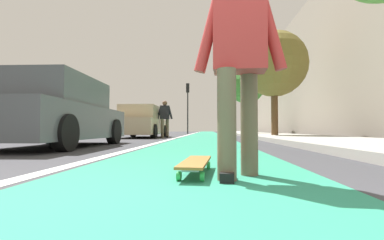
% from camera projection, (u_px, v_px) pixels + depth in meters
% --- Properties ---
extents(ground_plane, '(80.00, 80.00, 0.00)m').
position_uv_depth(ground_plane, '(204.00, 139.00, 10.96)').
color(ground_plane, '#38383D').
extents(bike_lane_paint, '(56.00, 2.17, 0.00)m').
position_uv_depth(bike_lane_paint, '(206.00, 134.00, 24.93)').
color(bike_lane_paint, '#288466').
rests_on(bike_lane_paint, ground).
extents(lane_stripe_white, '(52.00, 0.16, 0.01)m').
position_uv_depth(lane_stripe_white, '(190.00, 134.00, 21.01)').
color(lane_stripe_white, silver).
rests_on(lane_stripe_white, ground).
extents(sidewalk_curb, '(52.00, 3.20, 0.13)m').
position_uv_depth(sidewalk_curb, '(257.00, 134.00, 18.73)').
color(sidewalk_curb, '#9E9B93').
rests_on(sidewalk_curb, ground).
extents(building_facade, '(40.00, 1.20, 8.00)m').
position_uv_depth(building_facade, '(286.00, 86.00, 22.67)').
color(building_facade, gray).
rests_on(building_facade, ground).
extents(skateboard, '(0.85, 0.26, 0.11)m').
position_uv_depth(skateboard, '(196.00, 163.00, 2.26)').
color(skateboard, green).
rests_on(skateboard, ground).
extents(skater_person, '(0.45, 0.72, 1.64)m').
position_uv_depth(skater_person, '(239.00, 57.00, 2.12)').
color(skater_person, brown).
rests_on(skater_person, ground).
extents(parked_car_near, '(4.12, 1.95, 1.48)m').
position_uv_depth(parked_car_near, '(56.00, 114.00, 5.84)').
color(parked_car_near, '#4C5156').
rests_on(parked_car_near, ground).
extents(parked_car_mid, '(4.32, 1.85, 1.46)m').
position_uv_depth(parked_car_mid, '(142.00, 123.00, 12.78)').
color(parked_car_mid, tan).
rests_on(parked_car_mid, ground).
extents(traffic_light, '(0.33, 0.28, 4.48)m').
position_uv_depth(traffic_light, '(188.00, 99.00, 24.15)').
color(traffic_light, '#2D2D2D').
rests_on(traffic_light, ground).
extents(street_tree_mid, '(2.96, 2.96, 4.81)m').
position_uv_depth(street_tree_mid, '(274.00, 64.00, 12.25)').
color(street_tree_mid, brown).
rests_on(street_tree_mid, ground).
extents(street_tree_far, '(2.76, 2.76, 5.14)m').
position_uv_depth(street_tree_far, '(247.00, 86.00, 21.01)').
color(street_tree_far, brown).
rests_on(street_tree_far, ground).
extents(pedestrian_distant, '(0.48, 0.75, 1.71)m').
position_uv_depth(pedestrian_distant, '(165.00, 116.00, 12.61)').
color(pedestrian_distant, brown).
rests_on(pedestrian_distant, ground).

